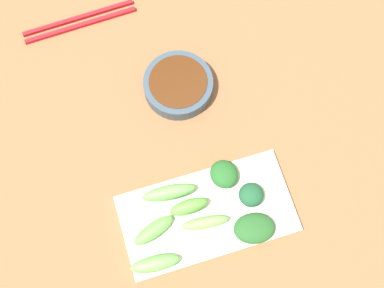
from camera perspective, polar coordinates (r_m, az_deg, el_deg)
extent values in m
cube|color=brown|center=(0.92, 1.11, -1.99)|extent=(2.10, 2.10, 0.02)
cylinder|color=#374959|center=(0.95, -1.63, 6.77)|extent=(0.13, 0.13, 0.03)
cylinder|color=#4B260F|center=(0.94, -1.64, 6.90)|extent=(0.11, 0.11, 0.03)
cube|color=silver|center=(0.88, 1.75, -8.04)|extent=(0.15, 0.30, 0.01)
ellipsoid|color=#235C25|center=(0.88, 3.73, -3.49)|extent=(0.06, 0.06, 0.03)
ellipsoid|color=#5EA349|center=(0.86, -4.45, -9.90)|extent=(0.05, 0.08, 0.02)
ellipsoid|color=#76B158|center=(0.86, 1.54, -9.06)|extent=(0.03, 0.09, 0.02)
ellipsoid|color=#1D512F|center=(0.88, 6.85, -5.84)|extent=(0.05, 0.05, 0.03)
ellipsoid|color=#68B654|center=(0.86, -4.26, -13.59)|extent=(0.03, 0.09, 0.03)
ellipsoid|color=#255825|center=(0.87, 7.20, -9.62)|extent=(0.07, 0.08, 0.02)
ellipsoid|color=#5CA441|center=(0.86, -0.35, -7.24)|extent=(0.03, 0.07, 0.03)
ellipsoid|color=#69AB56|center=(0.87, -2.67, -5.62)|extent=(0.03, 0.10, 0.03)
cube|color=red|center=(1.06, -12.96, 13.97)|extent=(0.02, 0.23, 0.01)
cube|color=red|center=(1.05, -12.70, 13.20)|extent=(0.02, 0.23, 0.01)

